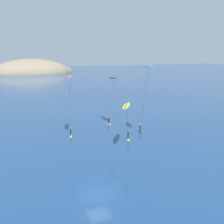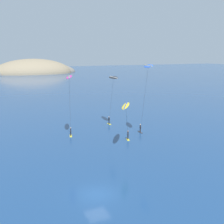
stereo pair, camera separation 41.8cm
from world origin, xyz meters
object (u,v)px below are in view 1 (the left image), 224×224
(kitesurfer_magenta, at_px, (69,83))
(kitesurfer_blue, at_px, (147,73))
(kitesurfer_yellow, at_px, (126,109))
(kitesurfer_black, at_px, (113,82))

(kitesurfer_magenta, distance_m, kitesurfer_blue, 13.80)
(kitesurfer_yellow, relative_size, kitesurfer_blue, 0.59)
(kitesurfer_blue, bearing_deg, kitesurfer_yellow, -152.22)
(kitesurfer_magenta, relative_size, kitesurfer_yellow, 1.46)
(kitesurfer_blue, bearing_deg, kitesurfer_magenta, 155.53)
(kitesurfer_black, relative_size, kitesurfer_blue, 0.80)
(kitesurfer_magenta, bearing_deg, kitesurfer_black, 22.37)
(kitesurfer_black, distance_m, kitesurfer_blue, 10.47)
(kitesurfer_yellow, bearing_deg, kitesurfer_blue, 27.78)
(kitesurfer_yellow, distance_m, kitesurfer_blue, 8.40)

